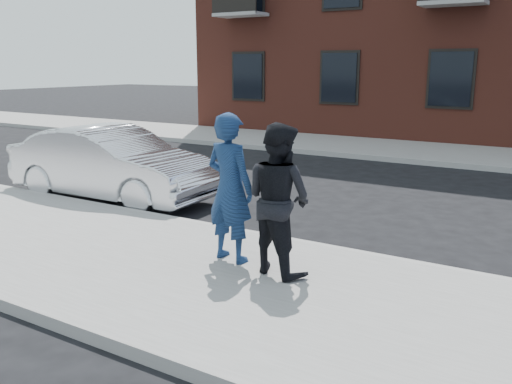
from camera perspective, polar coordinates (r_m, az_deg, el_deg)
The scene contains 8 objects.
ground at distance 7.07m, azimuth -5.05°, elevation -8.92°, with size 100.00×100.00×0.00m, color black.
near_sidewalk at distance 6.86m, azimuth -6.31°, elevation -8.99°, with size 50.00×3.50×0.15m, color gray.
near_curb at distance 8.26m, azimuth 1.31°, elevation -4.98°, with size 50.00×0.10×0.15m, color #999691.
far_sidewalk at distance 17.16m, azimuth 17.74°, elevation 3.99°, with size 50.00×3.50×0.15m, color gray.
far_curb at distance 15.43m, azimuth 16.13°, elevation 3.12°, with size 50.00×0.10×0.15m, color #999691.
silver_sedan at distance 11.22m, azimuth -14.96°, elevation 2.91°, with size 1.54×4.43×1.46m, color silver.
man_hoodie at distance 6.96m, azimuth -2.76°, elevation 0.43°, with size 0.76×0.57×1.94m.
man_peacoat at distance 6.55m, azimuth 2.38°, elevation -0.75°, with size 1.06×0.92×1.86m.
Camera 1 is at (3.90, -5.26, 2.67)m, focal length 38.00 mm.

